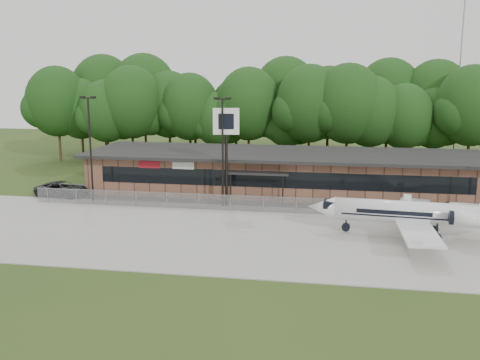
% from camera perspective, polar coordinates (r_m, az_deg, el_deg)
% --- Properties ---
extents(ground, '(160.00, 160.00, 0.00)m').
position_cam_1_polar(ground, '(34.01, 0.91, -9.96)').
color(ground, '#294117').
rests_on(ground, ground).
extents(apron, '(64.00, 18.00, 0.08)m').
position_cam_1_polar(apron, '(41.48, 2.62, -5.95)').
color(apron, '#9E9B93').
rests_on(apron, ground).
extents(parking_lot, '(50.00, 9.00, 0.06)m').
position_cam_1_polar(parking_lot, '(52.51, 4.19, -2.28)').
color(parking_lot, '#383835').
rests_on(parking_lot, ground).
extents(terminal, '(41.00, 11.65, 4.30)m').
position_cam_1_polar(terminal, '(56.39, 4.67, 0.89)').
color(terminal, brown).
rests_on(terminal, ground).
extents(fence, '(46.00, 0.04, 1.52)m').
position_cam_1_polar(fence, '(47.99, 3.68, -2.66)').
color(fence, gray).
rests_on(fence, ground).
extents(treeline, '(72.00, 12.00, 15.00)m').
position_cam_1_polar(treeline, '(73.64, 6.02, 7.48)').
color(treeline, '#163611').
rests_on(treeline, ground).
extents(radio_mast, '(0.20, 0.20, 25.00)m').
position_cam_1_polar(radio_mast, '(81.15, 22.36, 10.59)').
color(radio_mast, gray).
rests_on(radio_mast, ground).
extents(light_pole_left, '(1.55, 0.30, 10.23)m').
position_cam_1_polar(light_pole_left, '(53.38, -15.70, 4.04)').
color(light_pole_left, black).
rests_on(light_pole_left, ground).
extents(light_pole_mid, '(1.55, 0.30, 10.23)m').
position_cam_1_polar(light_pole_mid, '(49.24, -1.87, 3.88)').
color(light_pole_mid, black).
rests_on(light_pole_mid, ground).
extents(business_jet, '(15.77, 14.07, 5.30)m').
position_cam_1_polar(business_jet, '(42.67, 18.30, -3.44)').
color(business_jet, silver).
rests_on(business_jet, ground).
extents(suv, '(5.68, 3.01, 1.52)m').
position_cam_1_polar(suv, '(57.30, -18.42, -0.94)').
color(suv, '#303133').
rests_on(suv, ground).
extents(pole_sign, '(2.43, 0.73, 9.23)m').
position_cam_1_polar(pole_sign, '(49.34, -1.49, 5.16)').
color(pole_sign, black).
rests_on(pole_sign, ground).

